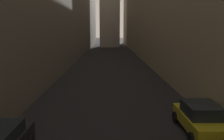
% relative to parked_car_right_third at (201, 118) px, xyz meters
% --- Properties ---
extents(ground_plane, '(264.00, 264.00, 0.00)m').
position_rel_parked_car_right_third_xyz_m(ground_plane, '(-4.40, 31.90, -0.77)').
color(ground_plane, black).
extents(building_block_right, '(11.31, 108.00, 18.85)m').
position_rel_parked_car_right_third_xyz_m(building_block_right, '(6.75, 33.90, 8.65)').
color(building_block_right, gray).
rests_on(building_block_right, ground).
extents(parked_car_right_third, '(1.95, 4.07, 1.51)m').
position_rel_parked_car_right_third_xyz_m(parked_car_right_third, '(0.00, 0.00, 0.00)').
color(parked_car_right_third, '#A59919').
rests_on(parked_car_right_third, ground).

